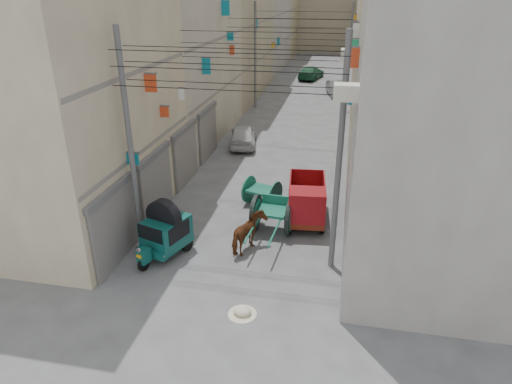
% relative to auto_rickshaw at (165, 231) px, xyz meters
% --- Properties ---
extents(ground, '(140.00, 140.00, 0.00)m').
position_rel_auto_rickshaw_xyz_m(ground, '(2.41, -5.57, -0.99)').
color(ground, '#4C4C4E').
rests_on(ground, ground).
extents(building_row_left, '(8.00, 62.00, 14.00)m').
position_rel_auto_rickshaw_xyz_m(building_row_left, '(-5.58, 28.56, 5.47)').
color(building_row_left, beige).
rests_on(building_row_left, ground).
extents(building_row_right, '(8.00, 62.00, 14.00)m').
position_rel_auto_rickshaw_xyz_m(building_row_right, '(10.41, 28.56, 5.47)').
color(building_row_right, '#A6A19B').
rests_on(building_row_right, ground).
extents(end_cap_building, '(22.00, 10.00, 13.00)m').
position_rel_auto_rickshaw_xyz_m(end_cap_building, '(2.41, 60.43, 5.51)').
color(end_cap_building, tan).
rests_on(end_cap_building, ground).
extents(shutters_left, '(0.18, 14.40, 2.88)m').
position_rel_auto_rickshaw_xyz_m(shutters_left, '(-1.51, 4.81, 0.50)').
color(shutters_left, '#525257').
rests_on(shutters_left, ground).
extents(signboards, '(8.22, 40.52, 5.67)m').
position_rel_auto_rickshaw_xyz_m(signboards, '(2.40, 16.09, 2.44)').
color(signboards, '#502078').
rests_on(signboards, ground).
extents(ac_units, '(0.70, 6.55, 3.35)m').
position_rel_auto_rickshaw_xyz_m(ac_units, '(6.06, 2.10, 6.44)').
color(ac_units, beige).
rests_on(ac_units, ground).
extents(utility_poles, '(7.40, 22.20, 8.00)m').
position_rel_auto_rickshaw_xyz_m(utility_poles, '(2.41, 11.43, 3.01)').
color(utility_poles, '#555557').
rests_on(utility_poles, ground).
extents(overhead_cables, '(7.40, 22.52, 1.12)m').
position_rel_auto_rickshaw_xyz_m(overhead_cables, '(2.41, 8.83, 5.78)').
color(overhead_cables, black).
rests_on(overhead_cables, ground).
extents(auto_rickshaw, '(1.84, 2.48, 1.68)m').
position_rel_auto_rickshaw_xyz_m(auto_rickshaw, '(0.00, 0.00, 0.00)').
color(auto_rickshaw, black).
rests_on(auto_rickshaw, ground).
extents(tonga_cart, '(1.65, 3.41, 1.51)m').
position_rel_auto_rickshaw_xyz_m(tonga_cart, '(3.56, 2.44, -0.21)').
color(tonga_cart, black).
rests_on(tonga_cart, ground).
extents(mini_truck, '(1.78, 3.41, 1.85)m').
position_rel_auto_rickshaw_xyz_m(mini_truck, '(4.83, 3.37, -0.10)').
color(mini_truck, black).
rests_on(mini_truck, ground).
extents(second_cart, '(1.75, 1.65, 1.26)m').
position_rel_auto_rickshaw_xyz_m(second_cart, '(2.70, 4.77, -0.32)').
color(second_cart, '#16614B').
rests_on(second_cart, ground).
extents(feed_sack, '(0.55, 0.44, 0.28)m').
position_rel_auto_rickshaw_xyz_m(feed_sack, '(3.51, -2.78, -0.85)').
color(feed_sack, beige).
rests_on(feed_sack, ground).
extents(horse, '(1.24, 1.87, 1.45)m').
position_rel_auto_rickshaw_xyz_m(horse, '(2.93, 0.82, -0.27)').
color(horse, brown).
rests_on(horse, ground).
extents(distant_car_white, '(2.20, 4.06, 1.31)m').
position_rel_auto_rickshaw_xyz_m(distant_car_white, '(-0.00, 12.79, -0.33)').
color(distant_car_white, silver).
rests_on(distant_car_white, ground).
extents(distant_car_grey, '(2.13, 4.01, 1.26)m').
position_rel_auto_rickshaw_xyz_m(distant_car_grey, '(5.09, 28.02, -0.36)').
color(distant_car_grey, '#535856').
rests_on(distant_car_grey, ground).
extents(distant_car_green, '(2.75, 4.80, 1.31)m').
position_rel_auto_rickshaw_xyz_m(distant_car_green, '(2.16, 35.43, -0.34)').
color(distant_car_green, '#1F5A37').
rests_on(distant_car_green, ground).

